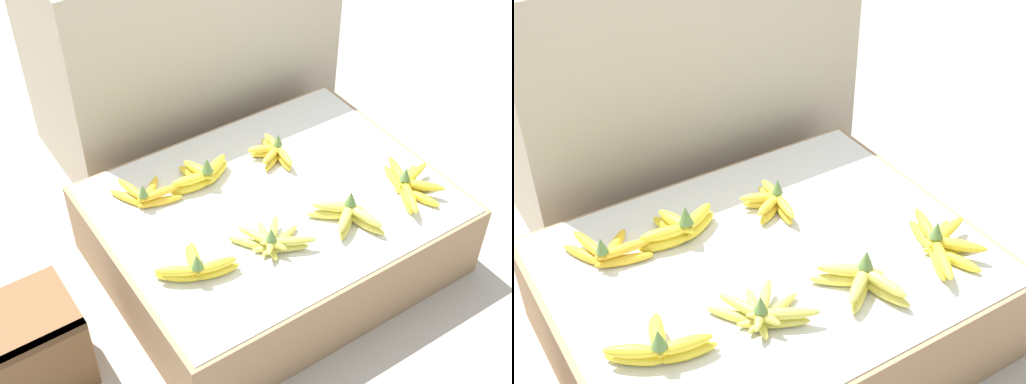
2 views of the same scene
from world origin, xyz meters
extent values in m
plane|color=#A89E8E|center=(0.00, 0.00, 0.00)|extent=(10.00, 10.00, 0.00)
cube|color=#997551|center=(0.00, 0.00, 0.14)|extent=(1.07, 0.84, 0.27)
cube|color=silver|center=(0.00, 0.00, 0.27)|extent=(1.04, 0.82, 0.00)
cube|color=tan|center=(0.12, 0.80, 0.42)|extent=(1.08, 0.58, 0.84)
ellipsoid|color=yellow|center=(-0.31, -0.18, 0.29)|extent=(0.13, 0.05, 0.03)
ellipsoid|color=yellow|center=(-0.35, -0.10, 0.29)|extent=(0.06, 0.13, 0.03)
ellipsoid|color=yellow|center=(-0.42, -0.13, 0.29)|extent=(0.12, 0.10, 0.03)
ellipsoid|color=yellow|center=(-0.32, -0.18, 0.32)|extent=(0.13, 0.05, 0.03)
ellipsoid|color=yellow|center=(-0.35, -0.12, 0.32)|extent=(0.07, 0.13, 0.03)
ellipsoid|color=yellow|center=(-0.42, -0.14, 0.32)|extent=(0.12, 0.09, 0.03)
cone|color=#5B7F3D|center=(-0.37, -0.17, 0.36)|extent=(0.04, 0.04, 0.05)
ellipsoid|color=gold|center=(-0.11, -0.20, 0.29)|extent=(0.16, 0.10, 0.03)
ellipsoid|color=gold|center=(-0.10, -0.17, 0.29)|extent=(0.17, 0.07, 0.03)
ellipsoid|color=gold|center=(-0.13, -0.15, 0.29)|extent=(0.07, 0.17, 0.03)
ellipsoid|color=gold|center=(-0.17, -0.15, 0.29)|extent=(0.12, 0.15, 0.03)
ellipsoid|color=gold|center=(-0.09, -0.21, 0.32)|extent=(0.16, 0.10, 0.03)
ellipsoid|color=gold|center=(-0.11, -0.16, 0.32)|extent=(0.13, 0.14, 0.03)
ellipsoid|color=gold|center=(-0.15, -0.16, 0.32)|extent=(0.09, 0.16, 0.03)
cone|color=#5B7F3D|center=(-0.14, -0.19, 0.35)|extent=(0.03, 0.03, 0.04)
ellipsoid|color=#DBCC4C|center=(0.10, -0.17, 0.29)|extent=(0.15, 0.12, 0.03)
ellipsoid|color=#DBCC4C|center=(0.11, -0.22, 0.29)|extent=(0.14, 0.12, 0.03)
ellipsoid|color=#DBCC4C|center=(0.16, -0.25, 0.29)|extent=(0.07, 0.16, 0.03)
ellipsoid|color=#DBCC4C|center=(0.11, -0.18, 0.32)|extent=(0.14, 0.12, 0.03)
ellipsoid|color=#DBCC4C|center=(0.11, -0.22, 0.32)|extent=(0.15, 0.12, 0.03)
ellipsoid|color=#DBCC4C|center=(0.15, -0.24, 0.32)|extent=(0.07, 0.16, 0.03)
cone|color=#5B7F3D|center=(0.14, -0.20, 0.36)|extent=(0.04, 0.04, 0.05)
ellipsoid|color=yellow|center=(0.34, -0.24, 0.29)|extent=(0.10, 0.14, 0.03)
ellipsoid|color=yellow|center=(0.38, -0.26, 0.29)|extent=(0.08, 0.15, 0.03)
ellipsoid|color=yellow|center=(0.40, -0.22, 0.29)|extent=(0.15, 0.09, 0.03)
ellipsoid|color=yellow|center=(0.41, -0.18, 0.29)|extent=(0.14, 0.10, 0.03)
ellipsoid|color=yellow|center=(0.37, -0.16, 0.29)|extent=(0.06, 0.15, 0.03)
ellipsoid|color=yellow|center=(0.33, -0.26, 0.32)|extent=(0.09, 0.15, 0.03)
ellipsoid|color=yellow|center=(0.40, -0.24, 0.32)|extent=(0.12, 0.13, 0.03)
ellipsoid|color=yellow|center=(0.41, -0.19, 0.32)|extent=(0.15, 0.06, 0.03)
ellipsoid|color=yellow|center=(0.38, -0.15, 0.32)|extent=(0.08, 0.15, 0.03)
cone|color=#5B7F3D|center=(0.36, -0.20, 0.36)|extent=(0.03, 0.03, 0.05)
ellipsoid|color=gold|center=(-0.31, 0.17, 0.29)|extent=(0.15, 0.06, 0.03)
ellipsoid|color=gold|center=(-0.31, 0.23, 0.29)|extent=(0.12, 0.12, 0.03)
ellipsoid|color=gold|center=(-0.39, 0.24, 0.29)|extent=(0.09, 0.14, 0.03)
ellipsoid|color=gold|center=(-0.31, 0.18, 0.32)|extent=(0.15, 0.03, 0.03)
ellipsoid|color=gold|center=(-0.37, 0.24, 0.32)|extent=(0.06, 0.15, 0.03)
cone|color=#5B7F3D|center=(-0.36, 0.18, 0.35)|extent=(0.03, 0.03, 0.04)
ellipsoid|color=yellow|center=(-0.09, 0.19, 0.29)|extent=(0.13, 0.09, 0.03)
ellipsoid|color=yellow|center=(-0.16, 0.22, 0.29)|extent=(0.07, 0.13, 0.03)
ellipsoid|color=yellow|center=(-0.20, 0.17, 0.29)|extent=(0.13, 0.05, 0.03)
ellipsoid|color=yellow|center=(-0.10, 0.19, 0.32)|extent=(0.13, 0.09, 0.03)
ellipsoid|color=yellow|center=(-0.15, 0.20, 0.32)|extent=(0.07, 0.13, 0.03)
ellipsoid|color=yellow|center=(-0.19, 0.17, 0.32)|extent=(0.13, 0.05, 0.03)
cone|color=#5B7F3D|center=(-0.14, 0.16, 0.37)|extent=(0.04, 0.04, 0.05)
ellipsoid|color=gold|center=(0.13, 0.20, 0.29)|extent=(0.03, 0.11, 0.03)
ellipsoid|color=gold|center=(0.10, 0.19, 0.29)|extent=(0.11, 0.08, 0.03)
ellipsoid|color=gold|center=(0.10, 0.14, 0.29)|extent=(0.11, 0.08, 0.03)
ellipsoid|color=gold|center=(0.13, 0.13, 0.29)|extent=(0.04, 0.12, 0.03)
ellipsoid|color=gold|center=(0.13, 0.19, 0.31)|extent=(0.03, 0.11, 0.03)
ellipsoid|color=gold|center=(0.09, 0.18, 0.31)|extent=(0.11, 0.07, 0.03)
ellipsoid|color=gold|center=(0.10, 0.15, 0.31)|extent=(0.11, 0.07, 0.03)
ellipsoid|color=gold|center=(0.13, 0.12, 0.31)|extent=(0.04, 0.12, 0.03)
cone|color=#5B7F3D|center=(0.13, 0.17, 0.35)|extent=(0.03, 0.03, 0.04)
camera|label=1|loc=(-0.96, -1.36, 1.79)|focal=50.00mm
camera|label=2|loc=(-0.71, -1.13, 1.46)|focal=50.00mm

